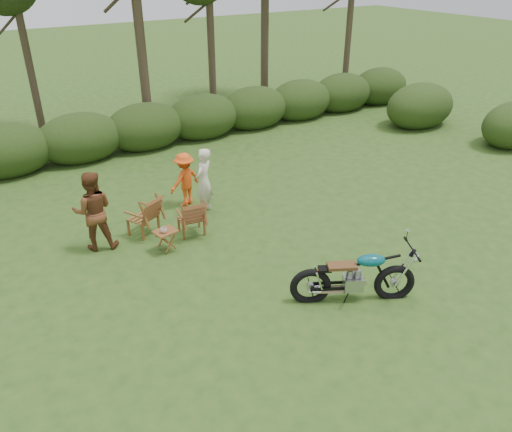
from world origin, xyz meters
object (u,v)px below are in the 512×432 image
lawn_chair_left (145,233)px  cup (164,230)px  lawn_chair_right (192,233)px  motorcycle (351,299)px  adult_b (99,247)px  child (187,204)px  side_table (166,241)px  adult_a (205,212)px

lawn_chair_left → cup: 1.12m
lawn_chair_right → lawn_chair_left: bearing=-24.2°
motorcycle → adult_b: size_ratio=1.24×
motorcycle → child: child is taller
cup → motorcycle: bearing=-55.7°
adult_b → side_table: bearing=160.7°
adult_a → adult_b: bearing=-33.1°
motorcycle → lawn_chair_right: bearing=138.9°
lawn_chair_right → lawn_chair_left: 1.04m
motorcycle → lawn_chair_left: bearing=146.3°
motorcycle → adult_a: size_ratio=1.32×
lawn_chair_right → side_table: side_table is taller
lawn_chair_right → cup: 1.04m
motorcycle → lawn_chair_right: 3.88m
cup → child: (1.31, 1.79, -0.52)m
child → motorcycle: bearing=82.8°
adult_a → adult_b: 2.62m
lawn_chair_left → child: child is taller
lawn_chair_right → adult_b: 1.96m
adult_a → child: 0.64m
adult_b → child: 2.55m
cup → adult_b: adult_b is taller
side_table → adult_a: (1.46, 1.14, -0.23)m
side_table → adult_b: (-1.15, 0.89, -0.23)m
side_table → adult_a: 1.87m
cup → lawn_chair_left: bearing=94.8°
cup → adult_b: 1.54m
lawn_chair_right → child: 1.46m
adult_a → child: (-0.20, 0.61, 0.00)m
lawn_chair_left → adult_b: adult_b is taller
side_table → adult_a: size_ratio=0.30×
lawn_chair_right → child: child is taller
adult_a → adult_b: size_ratio=0.94×
side_table → cup: (-0.05, -0.04, 0.29)m
side_table → lawn_chair_left: bearing=97.9°
adult_a → lawn_chair_left: bearing=-31.5°
side_table → child: size_ratio=0.35×
lawn_chair_right → lawn_chair_left: (-0.88, 0.57, 0.00)m
side_table → child: bearing=54.2°
motorcycle → adult_b: 5.29m
lawn_chair_right → adult_a: size_ratio=0.54×
adult_a → child: bearing=-110.0°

